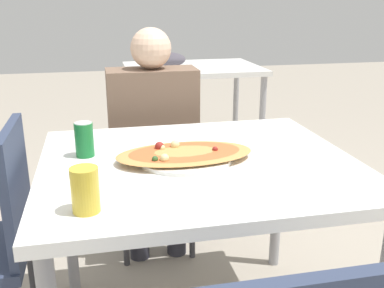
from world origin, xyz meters
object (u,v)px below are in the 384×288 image
Objects in this scene: dining_table at (199,180)px; chair_far_seated at (151,153)px; pizza_main at (184,155)px; soda_can at (84,139)px; person_seated at (153,126)px; drink_glass at (85,190)px.

dining_table is 1.22× the size of chair_far_seated.
dining_table is 2.24× the size of pizza_main.
dining_table is 8.77× the size of soda_can.
chair_far_seated is at bearing -90.00° from person_seated.
pizza_main is 3.94× the size of drink_glass.
chair_far_seated is 1.21m from drink_glass.
dining_table is 8.85× the size of drink_glass.
chair_far_seated is 7.17× the size of soda_can.
person_seated is at bearing 91.88° from pizza_main.
dining_table is 0.82m from chair_far_seated.
drink_glass is at bearing 74.54° from chair_far_seated.
person_seated is 9.39× the size of drink_glass.
person_seated reaches higher than dining_table.
person_seated is (-0.07, 0.69, 0.01)m from dining_table.
drink_glass is (-0.38, -0.32, 0.14)m from dining_table.
dining_table is at bearing 40.13° from drink_glass.
dining_table is 0.52m from drink_glass.
soda_can is 1.01× the size of drink_glass.
chair_far_seated is at bearing 64.70° from soda_can.
drink_glass is (-0.33, -0.34, 0.04)m from pizza_main.
person_seated is 0.68m from pizza_main.
pizza_main is (-0.05, 0.01, 0.09)m from dining_table.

